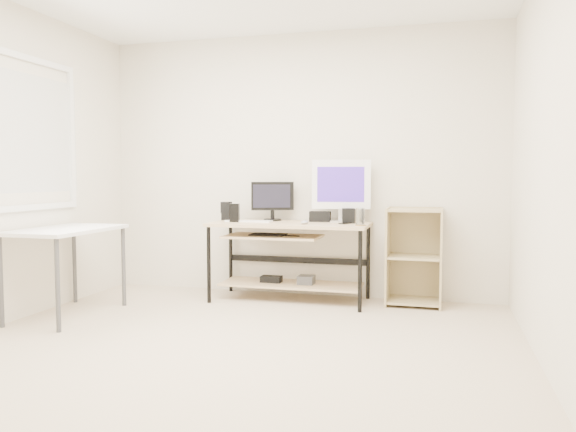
% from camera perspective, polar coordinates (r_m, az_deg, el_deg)
% --- Properties ---
extents(room, '(4.01, 4.01, 2.62)m').
position_cam_1_polar(room, '(3.82, -8.15, 5.97)').
color(room, beige).
rests_on(room, ground).
extents(desk, '(1.50, 0.65, 0.75)m').
position_cam_1_polar(desk, '(5.35, -0.07, -2.92)').
color(desk, '#CFB283').
rests_on(desk, ground).
extents(side_table, '(0.60, 1.00, 0.75)m').
position_cam_1_polar(side_table, '(5.11, -21.63, -2.05)').
color(side_table, white).
rests_on(side_table, ground).
extents(shelf_unit, '(0.50, 0.40, 0.90)m').
position_cam_1_polar(shelf_unit, '(5.34, 12.70, -3.97)').
color(shelf_unit, tan).
rests_on(shelf_unit, ground).
extents(black_monitor, '(0.40, 0.21, 0.38)m').
position_cam_1_polar(black_monitor, '(5.54, -1.60, 1.79)').
color(black_monitor, black).
rests_on(black_monitor, desk).
extents(white_imac, '(0.56, 0.18, 0.60)m').
position_cam_1_polar(white_imac, '(5.38, 5.42, 3.03)').
color(white_imac, silver).
rests_on(white_imac, desk).
extents(keyboard, '(0.46, 0.14, 0.02)m').
position_cam_1_polar(keyboard, '(5.41, -4.02, -0.52)').
color(keyboard, white).
rests_on(keyboard, desk).
extents(mouse, '(0.08, 0.11, 0.03)m').
position_cam_1_polar(mouse, '(5.14, 1.70, -0.64)').
color(mouse, '#ADADB2').
rests_on(mouse, desk).
extents(center_speaker, '(0.21, 0.10, 0.10)m').
position_cam_1_polar(center_speaker, '(5.42, 3.27, -0.05)').
color(center_speaker, black).
rests_on(center_speaker, desk).
extents(speaker_left, '(0.09, 0.09, 0.18)m').
position_cam_1_polar(speaker_left, '(5.65, -6.28, 0.56)').
color(speaker_left, black).
rests_on(speaker_left, desk).
extents(speaker_right, '(0.14, 0.14, 0.14)m').
position_cam_1_polar(speaker_right, '(5.29, 6.16, 0.02)').
color(speaker_right, black).
rests_on(speaker_right, desk).
extents(audio_controller, '(0.10, 0.07, 0.18)m').
position_cam_1_polar(audio_controller, '(5.40, -5.45, 0.33)').
color(audio_controller, black).
rests_on(audio_controller, desk).
extents(volume_puck, '(0.07, 0.07, 0.02)m').
position_cam_1_polar(volume_puck, '(5.49, -6.20, -0.43)').
color(volume_puck, black).
rests_on(volume_puck, desk).
extents(smartphone, '(0.11, 0.14, 0.01)m').
position_cam_1_polar(smartphone, '(5.20, 5.81, -0.74)').
color(smartphone, black).
rests_on(smartphone, desk).
extents(coaster, '(0.13, 0.13, 0.01)m').
position_cam_1_polar(coaster, '(5.02, 7.35, -0.94)').
color(coaster, '#A9834C').
rests_on(coaster, desk).
extents(drinking_glass, '(0.10, 0.10, 0.15)m').
position_cam_1_polar(drinking_glass, '(5.02, 7.36, -0.04)').
color(drinking_glass, white).
rests_on(drinking_glass, coaster).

